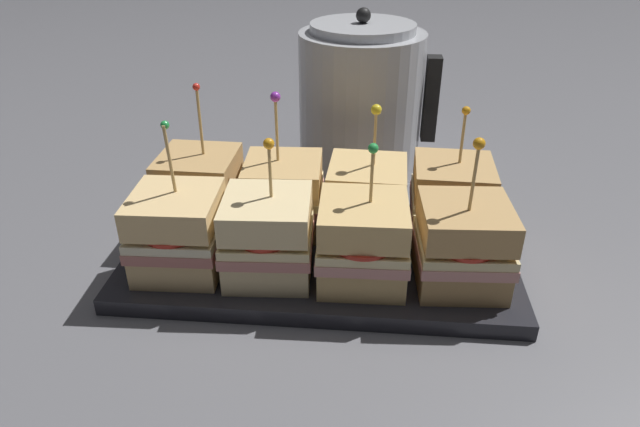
{
  "coord_description": "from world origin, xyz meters",
  "views": [
    {
      "loc": [
        0.05,
        -0.53,
        0.37
      ],
      "look_at": [
        0.0,
        0.0,
        0.06
      ],
      "focal_mm": 32.0,
      "sensor_mm": 36.0,
      "label": 1
    }
  ],
  "objects_px": {
    "sandwich_front_far_left": "(178,233)",
    "kettle_steel": "(361,101)",
    "sandwich_back_far_left": "(200,190)",
    "sandwich_front_far_right": "(463,245)",
    "sandwich_front_center_right": "(363,242)",
    "sandwich_back_center_right": "(367,198)",
    "sandwich_back_center_left": "(284,194)",
    "sandwich_back_far_right": "(451,199)",
    "serving_platter": "(320,256)",
    "sandwich_front_center_left": "(268,237)"
  },
  "relations": [
    {
      "from": "sandwich_front_far_right",
      "to": "sandwich_back_far_right",
      "type": "relative_size",
      "value": 1.06
    },
    {
      "from": "serving_platter",
      "to": "sandwich_front_far_left",
      "type": "height_order",
      "value": "sandwich_front_far_left"
    },
    {
      "from": "serving_platter",
      "to": "sandwich_back_far_left",
      "type": "relative_size",
      "value": 2.52
    },
    {
      "from": "sandwich_back_center_left",
      "to": "sandwich_front_center_left",
      "type": "bearing_deg",
      "value": -91.16
    },
    {
      "from": "sandwich_front_far_left",
      "to": "kettle_steel",
      "type": "distance_m",
      "value": 0.36
    },
    {
      "from": "sandwich_front_center_right",
      "to": "sandwich_back_center_right",
      "type": "height_order",
      "value": "sandwich_back_center_right"
    },
    {
      "from": "sandwich_back_far_right",
      "to": "kettle_steel",
      "type": "distance_m",
      "value": 0.24
    },
    {
      "from": "kettle_steel",
      "to": "sandwich_front_far_right",
      "type": "bearing_deg",
      "value": -69.99
    },
    {
      "from": "serving_platter",
      "to": "sandwich_back_far_right",
      "type": "relative_size",
      "value": 2.81
    },
    {
      "from": "serving_platter",
      "to": "kettle_steel",
      "type": "height_order",
      "value": "kettle_steel"
    },
    {
      "from": "sandwich_front_center_right",
      "to": "kettle_steel",
      "type": "distance_m",
      "value": 0.31
    },
    {
      "from": "sandwich_back_far_right",
      "to": "sandwich_front_center_right",
      "type": "bearing_deg",
      "value": -134.41
    },
    {
      "from": "sandwich_front_far_right",
      "to": "sandwich_back_center_left",
      "type": "bearing_deg",
      "value": 154.08
    },
    {
      "from": "sandwich_back_center_right",
      "to": "kettle_steel",
      "type": "xyz_separation_m",
      "value": [
        -0.01,
        0.21,
        0.04
      ]
    },
    {
      "from": "sandwich_back_far_left",
      "to": "sandwich_back_far_right",
      "type": "relative_size",
      "value": 1.12
    },
    {
      "from": "serving_platter",
      "to": "sandwich_back_far_right",
      "type": "xyz_separation_m",
      "value": [
        0.14,
        0.05,
        0.05
      ]
    },
    {
      "from": "sandwich_front_center_left",
      "to": "sandwich_front_far_right",
      "type": "height_order",
      "value": "sandwich_front_far_right"
    },
    {
      "from": "sandwich_front_center_right",
      "to": "sandwich_back_center_left",
      "type": "bearing_deg",
      "value": 133.97
    },
    {
      "from": "sandwich_back_center_left",
      "to": "sandwich_back_center_right",
      "type": "bearing_deg",
      "value": -0.14
    },
    {
      "from": "sandwich_front_center_right",
      "to": "sandwich_back_far_right",
      "type": "relative_size",
      "value": 0.98
    },
    {
      "from": "sandwich_front_far_left",
      "to": "serving_platter",
      "type": "bearing_deg",
      "value": 18.87
    },
    {
      "from": "sandwich_back_center_left",
      "to": "sandwich_back_far_right",
      "type": "distance_m",
      "value": 0.19
    },
    {
      "from": "sandwich_back_far_left",
      "to": "sandwich_front_center_left",
      "type": "bearing_deg",
      "value": -44.83
    },
    {
      "from": "sandwich_front_center_left",
      "to": "sandwich_back_far_left",
      "type": "bearing_deg",
      "value": 135.17
    },
    {
      "from": "sandwich_back_far_left",
      "to": "sandwich_front_far_left",
      "type": "bearing_deg",
      "value": -88.01
    },
    {
      "from": "sandwich_front_far_left",
      "to": "sandwich_back_center_right",
      "type": "relative_size",
      "value": 1.06
    },
    {
      "from": "sandwich_front_center_right",
      "to": "kettle_steel",
      "type": "xyz_separation_m",
      "value": [
        -0.01,
        0.31,
        0.04
      ]
    },
    {
      "from": "sandwich_front_far_left",
      "to": "sandwich_front_far_right",
      "type": "relative_size",
      "value": 1.01
    },
    {
      "from": "sandwich_front_center_left",
      "to": "sandwich_front_center_right",
      "type": "height_order",
      "value": "same"
    },
    {
      "from": "sandwich_back_far_left",
      "to": "kettle_steel",
      "type": "height_order",
      "value": "kettle_steel"
    },
    {
      "from": "sandwich_back_far_left",
      "to": "kettle_steel",
      "type": "distance_m",
      "value": 0.28
    },
    {
      "from": "sandwich_front_center_right",
      "to": "serving_platter",
      "type": "bearing_deg",
      "value": 133.33
    },
    {
      "from": "sandwich_front_far_right",
      "to": "kettle_steel",
      "type": "height_order",
      "value": "kettle_steel"
    },
    {
      "from": "sandwich_front_far_right",
      "to": "sandwich_back_far_left",
      "type": "relative_size",
      "value": 0.95
    },
    {
      "from": "sandwich_back_far_left",
      "to": "sandwich_back_far_right",
      "type": "height_order",
      "value": "sandwich_back_far_left"
    },
    {
      "from": "serving_platter",
      "to": "sandwich_front_far_left",
      "type": "relative_size",
      "value": 2.62
    },
    {
      "from": "sandwich_back_far_left",
      "to": "serving_platter",
      "type": "bearing_deg",
      "value": -18.17
    },
    {
      "from": "sandwich_back_center_left",
      "to": "sandwich_back_far_right",
      "type": "xyz_separation_m",
      "value": [
        0.19,
        0.0,
        0.0
      ]
    },
    {
      "from": "sandwich_front_far_left",
      "to": "sandwich_back_far_left",
      "type": "height_order",
      "value": "sandwich_back_far_left"
    },
    {
      "from": "sandwich_front_far_left",
      "to": "sandwich_back_far_right",
      "type": "xyz_separation_m",
      "value": [
        0.29,
        0.1,
        0.0
      ]
    },
    {
      "from": "sandwich_front_far_right",
      "to": "sandwich_front_center_right",
      "type": "bearing_deg",
      "value": -177.83
    },
    {
      "from": "sandwich_front_far_right",
      "to": "sandwich_back_center_right",
      "type": "xyz_separation_m",
      "value": [
        -0.1,
        0.09,
        -0.0
      ]
    },
    {
      "from": "sandwich_back_far_right",
      "to": "sandwich_back_far_left",
      "type": "bearing_deg",
      "value": -179.59
    },
    {
      "from": "sandwich_front_center_left",
      "to": "kettle_steel",
      "type": "xyz_separation_m",
      "value": [
        0.08,
        0.3,
        0.04
      ]
    },
    {
      "from": "sandwich_front_center_right",
      "to": "kettle_steel",
      "type": "relative_size",
      "value": 0.64
    },
    {
      "from": "sandwich_front_center_right",
      "to": "sandwich_front_far_left",
      "type": "bearing_deg",
      "value": 179.52
    },
    {
      "from": "sandwich_back_center_left",
      "to": "sandwich_back_far_right",
      "type": "relative_size",
      "value": 1.08
    },
    {
      "from": "sandwich_back_far_left",
      "to": "sandwich_back_center_right",
      "type": "distance_m",
      "value": 0.19
    },
    {
      "from": "sandwich_back_far_left",
      "to": "sandwich_back_center_right",
      "type": "height_order",
      "value": "sandwich_back_far_left"
    },
    {
      "from": "sandwich_front_center_left",
      "to": "sandwich_back_center_right",
      "type": "height_order",
      "value": "sandwich_back_center_right"
    }
  ]
}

